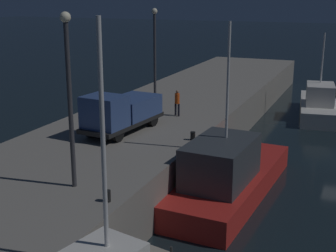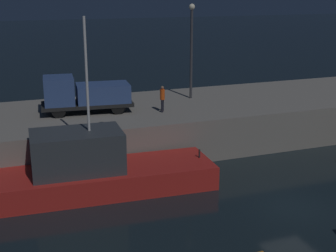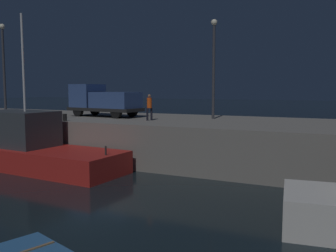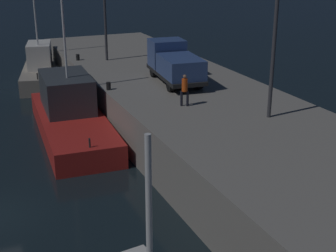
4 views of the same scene
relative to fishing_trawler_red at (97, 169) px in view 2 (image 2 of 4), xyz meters
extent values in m
plane|color=black|center=(8.94, -5.69, -1.27)|extent=(320.00, 320.00, 0.00)
cube|color=gray|center=(8.94, 6.95, 0.13)|extent=(56.40, 9.98, 2.80)
cube|color=red|center=(0.53, -0.03, -0.61)|extent=(12.11, 4.51, 1.33)
cube|color=#33383D|center=(-1.03, 0.06, 1.16)|extent=(4.99, 3.19, 2.21)
cylinder|color=silver|center=(-0.33, 0.02, 5.26)|extent=(0.14, 0.14, 5.99)
cylinder|color=#262626|center=(6.00, -0.36, 0.31)|extent=(0.10, 0.10, 0.50)
cylinder|color=#38383D|center=(9.18, 8.36, 4.83)|extent=(0.20, 0.20, 6.60)
sphere|color=#F9EFCC|center=(9.18, 8.36, 8.31)|extent=(0.44, 0.44, 0.44)
cylinder|color=black|center=(-1.10, 6.06, 1.98)|extent=(0.93, 0.38, 0.90)
cylinder|color=black|center=(-0.89, 7.93, 1.98)|extent=(0.93, 0.38, 0.90)
cylinder|color=black|center=(2.73, 5.63, 1.98)|extent=(0.93, 0.38, 0.90)
cylinder|color=black|center=(2.93, 7.51, 1.98)|extent=(0.93, 0.38, 0.90)
cube|color=black|center=(0.92, 6.78, 2.10)|extent=(6.23, 2.89, 0.25)
cube|color=#334C84|center=(-0.88, 6.98, 3.13)|extent=(2.16, 2.44, 1.81)
cube|color=#334C84|center=(1.99, 6.66, 2.83)|extent=(3.72, 2.61, 1.20)
cylinder|color=black|center=(5.64, 5.03, 1.95)|extent=(0.14, 0.14, 0.85)
cylinder|color=black|center=(5.80, 5.32, 1.95)|extent=(0.14, 0.14, 0.85)
cylinder|color=#E54C14|center=(5.72, 5.18, 2.72)|extent=(0.44, 0.44, 0.70)
sphere|color=#8C664C|center=(5.72, 5.18, 3.20)|extent=(0.21, 0.21, 0.21)
cylinder|color=black|center=(0.85, 2.29, 1.77)|extent=(0.28, 0.28, 0.48)
camera|label=1|loc=(-23.86, -6.46, 9.59)|focal=51.49mm
camera|label=2|loc=(-4.99, -24.31, 9.58)|focal=50.94mm
camera|label=3|loc=(17.73, -16.88, 3.66)|focal=39.50mm
camera|label=4|loc=(28.97, -5.99, 9.68)|focal=52.07mm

